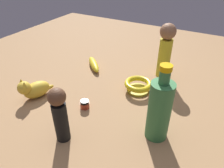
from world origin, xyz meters
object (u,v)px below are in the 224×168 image
at_px(banana, 94,64).
at_px(nail_polish_jar, 85,104).
at_px(bottle_tall, 159,110).
at_px(bowl, 138,85).
at_px(person_figure_adult, 60,113).
at_px(cat_figurine, 34,89).
at_px(person_figure_child, 166,49).

bearing_deg(banana, nail_polish_jar, 161.54).
bearing_deg(bottle_tall, bowl, -143.74).
bearing_deg(person_figure_adult, cat_figurine, -115.14).
xyz_separation_m(bowl, person_figure_child, (-0.18, 0.05, 0.11)).
xyz_separation_m(cat_figurine, bottle_tall, (-0.04, 0.51, 0.07)).
distance_m(bowl, person_figure_child, 0.22).
height_order(bottle_tall, person_figure_child, bottle_tall).
height_order(bottle_tall, nail_polish_jar, bottle_tall).
distance_m(person_figure_adult, banana, 0.50).
bearing_deg(banana, cat_figurine, 122.78).
bearing_deg(nail_polish_jar, cat_figurine, -78.88).
xyz_separation_m(nail_polish_jar, person_figure_child, (-0.39, 0.18, 0.12)).
bearing_deg(bowl, bottle_tall, 36.26).
bearing_deg(person_figure_child, bottle_tall, 14.99).
bearing_deg(bottle_tall, banana, -123.95).
height_order(bowl, person_figure_child, person_figure_child).
bearing_deg(nail_polish_jar, bowl, 146.99).
height_order(bowl, nail_polish_jar, bowl).
relative_size(person_figure_adult, nail_polish_jar, 5.52).
height_order(cat_figurine, bottle_tall, bottle_tall).
relative_size(bottle_tall, person_figure_child, 1.03).
xyz_separation_m(bottle_tall, nail_polish_jar, (-0.00, -0.29, -0.09)).
bearing_deg(nail_polish_jar, bottle_tall, 89.69).
bearing_deg(person_figure_adult, bottle_tall, 121.61).
relative_size(bowl, cat_figurine, 0.83).
relative_size(bowl, bottle_tall, 0.46).
bearing_deg(banana, person_figure_child, -119.96).
bearing_deg(person_figure_adult, person_figure_child, 164.33).
relative_size(person_figure_adult, bottle_tall, 0.74).
distance_m(bottle_tall, person_figure_child, 0.41).
distance_m(person_figure_adult, person_figure_child, 0.57).
height_order(bowl, person_figure_adult, person_figure_adult).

